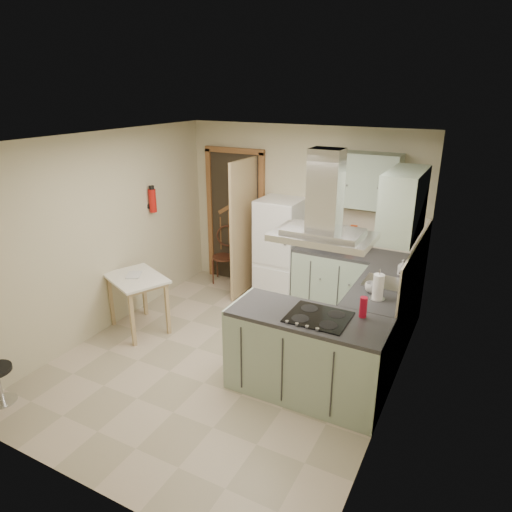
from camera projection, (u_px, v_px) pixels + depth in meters
The scene contains 27 objects.
floor at pixel (229, 358), 5.34m from camera, with size 4.20×4.20×0.00m, color #B4A38C.
ceiling at pixel (224, 139), 4.47m from camera, with size 4.20×4.20×0.00m, color silver.
back_wall at pixel (301, 213), 6.65m from camera, with size 3.60×3.60×0.00m, color #C1B895.
left_wall at pixel (103, 235), 5.68m from camera, with size 4.20×4.20×0.00m, color #C1B895.
right_wall at pixel (398, 291), 4.12m from camera, with size 4.20×4.20×0.00m, color #C1B895.
doorway at pixel (235, 218), 7.17m from camera, with size 1.10×0.12×2.10m, color brown.
fridge at pixel (280, 250), 6.66m from camera, with size 0.60×0.60×1.50m, color white.
counter_back at pixel (335, 279), 6.39m from camera, with size 1.08×0.60×0.90m, color #9EB2A0.
counter_right at pixel (384, 312), 5.46m from camera, with size 0.60×1.95×0.90m, color #9EB2A0.
splashback at pixel (366, 229), 6.25m from camera, with size 1.68×0.02×0.50m, color beige.
wall_cabinet_back at pixel (366, 180), 5.88m from camera, with size 0.85×0.35×0.70m, color #9EB2A0.
wall_cabinet_right at pixel (404, 204), 4.69m from camera, with size 0.35×0.90×0.70m, color #9EB2A0.
peninsula at pixel (307, 355), 4.59m from camera, with size 1.55×0.65×0.90m, color #9EB2A0.
hob at pixel (318, 317), 4.38m from camera, with size 0.58×0.50×0.01m, color black.
extractor_hood at pixel (323, 236), 4.10m from camera, with size 0.90×0.55×0.10m, color silver.
sink at pixel (385, 282), 5.16m from camera, with size 0.45×0.40×0.01m, color silver.
fire_extinguisher at pixel (153, 201), 6.32m from camera, with size 0.10×0.10×0.32m, color #B2140F.
drop_leaf_table at pixel (139, 303), 5.86m from camera, with size 0.79×0.59×0.74m, color #D7B184.
bentwood_chair at pixel (224, 257), 7.32m from camera, with size 0.37×0.37×0.83m, color #461E17.
microwave at pixel (332, 238), 6.25m from camera, with size 0.47×0.32×0.26m, color black.
kettle at pixel (360, 245), 6.07m from camera, with size 0.14×0.14×0.20m, color silver.
cereal_box at pixel (352, 238), 6.15m from camera, with size 0.09×0.22×0.32m, color #EE521C.
soap_bottle at pixel (402, 267), 5.36m from camera, with size 0.08×0.09×0.19m, color #B1B1BD.
paper_towel at pixel (378, 286), 4.72m from camera, with size 0.11×0.11×0.29m, color white.
cup at pixel (371, 288), 4.91m from camera, with size 0.14×0.14×0.11m, color silver.
red_bottle at pixel (363, 307), 4.36m from camera, with size 0.07×0.07×0.21m, color red.
book at pixel (127, 272), 5.75m from camera, with size 0.17×0.23×0.10m, color #9F3537.
Camera 1 is at (2.40, -3.92, 2.99)m, focal length 32.00 mm.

